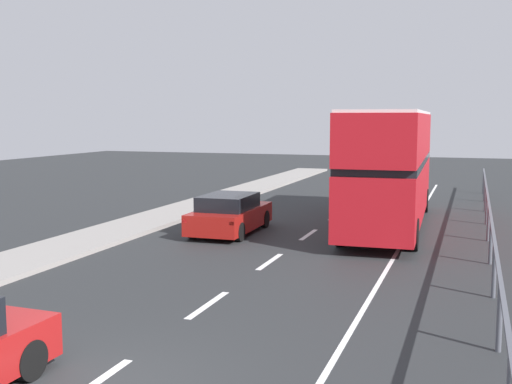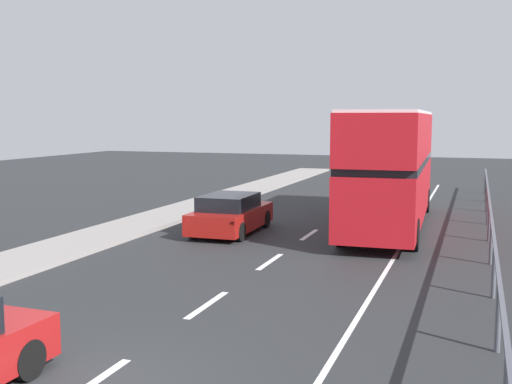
% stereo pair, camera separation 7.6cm
% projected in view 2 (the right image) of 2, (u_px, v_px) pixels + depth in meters
% --- Properties ---
extents(lane_paint_markings, '(3.40, 46.00, 0.01)m').
position_uv_depth(lane_paint_markings, '(334.00, 274.00, 16.39)').
color(lane_paint_markings, silver).
rests_on(lane_paint_markings, ground).
extents(bridge_side_railing, '(0.10, 42.00, 1.22)m').
position_uv_depth(bridge_side_railing, '(493.00, 241.00, 15.77)').
color(bridge_side_railing, '#4F515A').
rests_on(bridge_side_railing, ground).
extents(double_decker_bus_red, '(2.85, 11.43, 4.29)m').
position_uv_depth(double_decker_bus_red, '(391.00, 166.00, 23.25)').
color(double_decker_bus_red, '#B5141C').
rests_on(double_decker_bus_red, ground).
extents(sedan_car_ahead, '(1.95, 4.25, 1.39)m').
position_uv_depth(sedan_car_ahead, '(230.00, 214.00, 22.23)').
color(sedan_car_ahead, maroon).
rests_on(sedan_car_ahead, ground).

